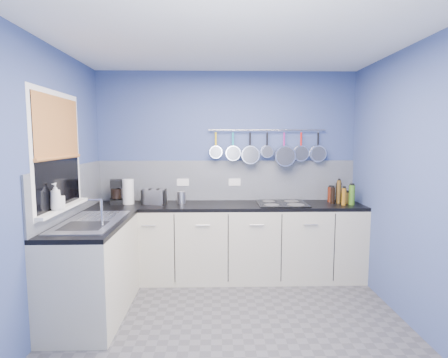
{
  "coord_description": "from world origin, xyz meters",
  "views": [
    {
      "loc": [
        -0.14,
        -2.99,
        1.66
      ],
      "look_at": [
        -0.05,
        0.75,
        1.25
      ],
      "focal_mm": 28.7,
      "sensor_mm": 36.0,
      "label": 1
    }
  ],
  "objects_px": {
    "canister": "(182,197)",
    "coffee_maker": "(117,192)",
    "toaster": "(154,197)",
    "paper_towel": "(128,192)",
    "soap_bottle_a": "(56,197)",
    "hob": "(282,203)",
    "soap_bottle_b": "(59,199)"
  },
  "relations": [
    {
      "from": "soap_bottle_b",
      "to": "hob",
      "type": "distance_m",
      "value": 2.42
    },
    {
      "from": "soap_bottle_b",
      "to": "coffee_maker",
      "type": "xyz_separation_m",
      "value": [
        0.21,
        1.1,
        -0.09
      ]
    },
    {
      "from": "coffee_maker",
      "to": "toaster",
      "type": "distance_m",
      "value": 0.46
    },
    {
      "from": "hob",
      "to": "soap_bottle_b",
      "type": "bearing_deg",
      "value": -154.86
    },
    {
      "from": "toaster",
      "to": "canister",
      "type": "distance_m",
      "value": 0.32
    },
    {
      "from": "soap_bottle_a",
      "to": "canister",
      "type": "bearing_deg",
      "value": 49.55
    },
    {
      "from": "hob",
      "to": "paper_towel",
      "type": "bearing_deg",
      "value": 178.65
    },
    {
      "from": "soap_bottle_a",
      "to": "soap_bottle_b",
      "type": "distance_m",
      "value": 0.07
    },
    {
      "from": "soap_bottle_b",
      "to": "paper_towel",
      "type": "xyz_separation_m",
      "value": [
        0.35,
        1.07,
        -0.09
      ]
    },
    {
      "from": "toaster",
      "to": "hob",
      "type": "height_order",
      "value": "toaster"
    },
    {
      "from": "toaster",
      "to": "coffee_maker",
      "type": "bearing_deg",
      "value": -170.38
    },
    {
      "from": "soap_bottle_a",
      "to": "paper_towel",
      "type": "distance_m",
      "value": 1.18
    },
    {
      "from": "canister",
      "to": "hob",
      "type": "height_order",
      "value": "canister"
    },
    {
      "from": "paper_towel",
      "to": "canister",
      "type": "bearing_deg",
      "value": 2.59
    },
    {
      "from": "soap_bottle_b",
      "to": "hob",
      "type": "xyz_separation_m",
      "value": [
        2.18,
        1.02,
        -0.23
      ]
    },
    {
      "from": "soap_bottle_b",
      "to": "coffee_maker",
      "type": "relative_size",
      "value": 0.6
    },
    {
      "from": "coffee_maker",
      "to": "canister",
      "type": "xyz_separation_m",
      "value": [
        0.77,
        -0.0,
        -0.07
      ]
    },
    {
      "from": "soap_bottle_a",
      "to": "coffee_maker",
      "type": "distance_m",
      "value": 1.18
    },
    {
      "from": "coffee_maker",
      "to": "toaster",
      "type": "xyz_separation_m",
      "value": [
        0.45,
        -0.03,
        -0.06
      ]
    },
    {
      "from": "coffee_maker",
      "to": "paper_towel",
      "type": "bearing_deg",
      "value": -28.52
    },
    {
      "from": "soap_bottle_a",
      "to": "coffee_maker",
      "type": "bearing_deg",
      "value": 79.87
    },
    {
      "from": "hob",
      "to": "toaster",
      "type": "bearing_deg",
      "value": 178.38
    },
    {
      "from": "soap_bottle_b",
      "to": "paper_towel",
      "type": "distance_m",
      "value": 1.13
    },
    {
      "from": "soap_bottle_a",
      "to": "toaster",
      "type": "distance_m",
      "value": 1.31
    },
    {
      "from": "canister",
      "to": "coffee_maker",
      "type": "bearing_deg",
      "value": 179.72
    },
    {
      "from": "toaster",
      "to": "paper_towel",
      "type": "bearing_deg",
      "value": -166.31
    },
    {
      "from": "toaster",
      "to": "canister",
      "type": "height_order",
      "value": "toaster"
    },
    {
      "from": "soap_bottle_a",
      "to": "toaster",
      "type": "height_order",
      "value": "soap_bottle_a"
    },
    {
      "from": "canister",
      "to": "hob",
      "type": "bearing_deg",
      "value": -3.4
    },
    {
      "from": "soap_bottle_a",
      "to": "coffee_maker",
      "type": "relative_size",
      "value": 0.83
    },
    {
      "from": "paper_towel",
      "to": "hob",
      "type": "bearing_deg",
      "value": -1.35
    },
    {
      "from": "soap_bottle_a",
      "to": "toaster",
      "type": "bearing_deg",
      "value": 59.54
    }
  ]
}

